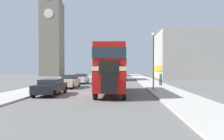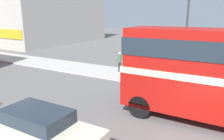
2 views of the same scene
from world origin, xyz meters
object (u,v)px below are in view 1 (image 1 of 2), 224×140
Objects in this scene: double_decker_bus at (112,66)px; church_tower at (52,23)px; bus_distant at (120,67)px; street_lamp at (153,52)px; pedestrian_walking at (161,78)px; car_parked_mid at (70,81)px; car_parked_near at (51,87)px; car_parked_far at (81,79)px.

church_tower is at bearing 114.36° from double_decker_bus.
street_lamp is (3.62, -20.54, 1.39)m from bus_distant.
car_parked_mid is at bearing -166.44° from pedestrian_walking.
church_tower reaches higher than pedestrian_walking.
double_decker_bus is 2.04× the size of car_parked_mid.
car_parked_mid is at bearing 162.83° from street_lamp.
pedestrian_walking is 6.51m from street_lamp.
car_parked_near is 13.93m from car_parked_far.
church_tower is (-14.32, 37.45, 14.64)m from car_parked_mid.
car_parked_mid is at bearing -89.74° from car_parked_far.
bus_distant reaches higher than car_parked_near.
bus_distant is at bearing 61.61° from car_parked_far.
car_parked_mid reaches higher than car_parked_near.
double_decker_bus is at bearing -145.62° from street_lamp.
pedestrian_walking is 0.05× the size of church_tower.
car_parked_mid is 0.80× the size of street_lamp.
car_parked_mid is 10.30m from street_lamp.
street_lamp is (9.38, 4.07, 3.23)m from car_parked_near.
pedestrian_walking is at bearing -21.08° from car_parked_far.
street_lamp is 0.19× the size of church_tower.
street_lamp is at bearing 23.47° from car_parked_near.
car_parked_far is at bearing 90.08° from car_parked_near.
bus_distant is 15.97m from pedestrian_walking.
street_lamp is at bearing 34.38° from double_decker_bus.
church_tower reaches higher than car_parked_far.
bus_distant is 25.34m from car_parked_near.
car_parked_mid is (-5.23, 5.72, -1.72)m from double_decker_bus.
street_lamp is (9.37, -2.89, 3.16)m from car_parked_mid.
bus_distant is 5.66× the size of pedestrian_walking.
double_decker_bus reaches higher than car_parked_mid.
car_parked_near is at bearing -166.66° from double_decker_bus.
car_parked_far is (-0.03, 6.96, -0.03)m from car_parked_mid.
church_tower is at bearing 135.36° from bus_distant.
double_decker_bus reaches higher than car_parked_near.
street_lamp reaches higher than double_decker_bus.
double_decker_bus is 7.94m from car_parked_mid.
pedestrian_walking is 0.28× the size of street_lamp.
church_tower is (-19.55, 43.18, 12.92)m from double_decker_bus.
car_parked_far is 2.42× the size of pedestrian_walking.
bus_distant is at bearing 109.65° from pedestrian_walking.
car_parked_mid is 11.41m from pedestrian_walking.
street_lamp is at bearing -17.17° from car_parked_mid.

